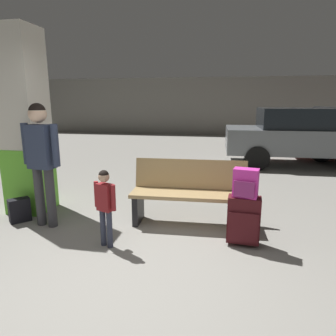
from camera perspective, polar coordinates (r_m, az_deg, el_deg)
name	(u,v)px	position (r m, az deg, el deg)	size (l,w,h in m)	color
ground_plane	(179,181)	(6.77, 2.11, -2.40)	(18.00, 18.00, 0.10)	gray
garage_back_wall	(206,106)	(15.36, 7.17, 11.45)	(18.00, 0.12, 2.80)	slate
structural_pillar	(25,124)	(5.08, -25.39, 7.53)	(0.57, 0.57, 2.75)	#66C633
bench	(189,193)	(4.26, 4.02, -4.71)	(1.62, 0.59, 0.89)	tan
suitcase	(244,220)	(3.76, 14.06, -9.47)	(0.39, 0.26, 0.60)	#471419
backpack_bright	(246,183)	(3.61, 14.43, -2.84)	(0.31, 0.24, 0.34)	#D833A5
child	(105,200)	(3.60, -11.80, -5.98)	(0.30, 0.23, 0.94)	#33384C
adult	(41,152)	(4.35, -22.84, 2.74)	(0.57, 0.25, 1.68)	#38383D
backpack_dark_floor	(19,210)	(4.88, -26.22, -7.15)	(0.31, 0.32, 0.34)	black
parked_car_near	(304,135)	(8.78, 24.26, 5.66)	(4.14, 1.88, 1.51)	slate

